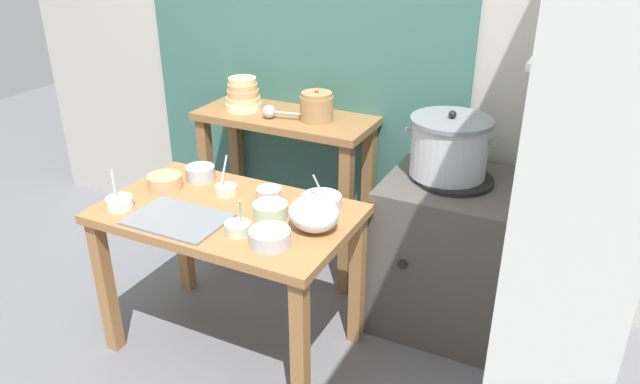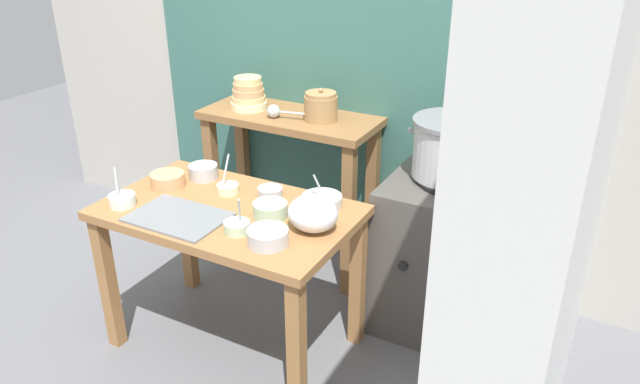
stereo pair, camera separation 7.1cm
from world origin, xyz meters
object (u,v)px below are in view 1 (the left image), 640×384
at_px(prep_table, 229,232).
at_px(prep_bowl_6, 165,182).
at_px(prep_bowl_1, 270,210).
at_px(prep_bowl_3, 269,193).
at_px(ladle, 272,112).
at_px(prep_bowl_7, 238,227).
at_px(stove_block, 446,251).
at_px(bowl_stack_enamel, 243,95).
at_px(steamer_pot, 449,146).
at_px(prep_bowl_5, 270,237).
at_px(clay_pot, 317,107).
at_px(plastic_bag, 314,214).
at_px(prep_bowl_8, 120,202).
at_px(prep_bowl_4, 321,200).
at_px(prep_bowl_0, 200,172).
at_px(prep_bowl_2, 226,189).
at_px(back_shelf_table, 286,153).
at_px(serving_tray, 178,219).

relative_size(prep_table, prep_bowl_6, 6.95).
relative_size(prep_bowl_1, prep_bowl_3, 1.31).
xyz_separation_m(ladle, prep_bowl_7, (0.33, -0.84, -0.19)).
distance_m(stove_block, bowl_stack_enamel, 1.35).
relative_size(steamer_pot, prep_bowl_7, 2.55).
distance_m(ladle, prep_bowl_5, 1.00).
height_order(stove_block, clay_pot, clay_pot).
xyz_separation_m(plastic_bag, prep_bowl_8, (-0.84, -0.20, -0.05)).
relative_size(prep_bowl_6, prep_bowl_8, 0.94).
distance_m(prep_bowl_1, prep_bowl_4, 0.24).
height_order(bowl_stack_enamel, prep_bowl_8, bowl_stack_enamel).
relative_size(bowl_stack_enamel, prep_bowl_0, 1.40).
bearing_deg(plastic_bag, prep_bowl_8, -166.57).
xyz_separation_m(steamer_pot, ladle, (-0.95, 0.03, 0.02)).
bearing_deg(plastic_bag, prep_bowl_0, 164.21).
relative_size(ladle, prep_bowl_8, 1.81).
relative_size(prep_bowl_3, prep_bowl_4, 0.63).
bearing_deg(steamer_pot, bowl_stack_enamel, 175.32).
bearing_deg(prep_bowl_1, prep_bowl_8, -161.39).
height_order(prep_bowl_2, prep_bowl_7, prep_bowl_2).
distance_m(prep_bowl_4, prep_bowl_8, 0.87).
distance_m(plastic_bag, prep_bowl_4, 0.23).
relative_size(back_shelf_table, prep_bowl_2, 5.47).
height_order(clay_pot, prep_bowl_7, clay_pot).
height_order(steamer_pot, ladle, steamer_pot).
bearing_deg(prep_bowl_1, prep_bowl_6, 176.85).
height_order(steamer_pot, prep_bowl_3, steamer_pot).
relative_size(bowl_stack_enamel, prep_bowl_4, 1.10).
relative_size(prep_bowl_5, prep_bowl_8, 0.97).
bearing_deg(prep_bowl_3, prep_bowl_5, -58.91).
bearing_deg(prep_bowl_1, prep_bowl_4, 54.76).
height_order(stove_block, prep_bowl_1, prep_bowl_1).
height_order(prep_bowl_1, prep_bowl_8, prep_bowl_8).
distance_m(prep_bowl_6, prep_bowl_8, 0.25).
bearing_deg(prep_bowl_4, prep_bowl_8, -151.93).
xyz_separation_m(serving_tray, prep_bowl_4, (0.48, 0.39, 0.02)).
bearing_deg(prep_bowl_6, prep_bowl_4, 12.95).
relative_size(steamer_pot, prep_bowl_0, 3.00).
distance_m(clay_pot, prep_bowl_4, 0.66).
relative_size(clay_pot, prep_bowl_4, 0.97).
bearing_deg(steamer_pot, back_shelf_table, 173.17).
distance_m(ladle, prep_bowl_0, 0.52).
xyz_separation_m(clay_pot, prep_bowl_3, (0.06, -0.60, -0.22)).
bearing_deg(prep_bowl_5, prep_bowl_7, 172.87).
bearing_deg(clay_pot, prep_bowl_7, -83.18).
distance_m(plastic_bag, prep_bowl_0, 0.74).
bearing_deg(clay_pot, prep_bowl_4, -61.53).
bearing_deg(prep_bowl_5, stove_block, 58.20).
distance_m(prep_bowl_1, prep_bowl_5, 0.22).
xyz_separation_m(ladle, prep_bowl_8, (-0.25, -0.88, -0.19)).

